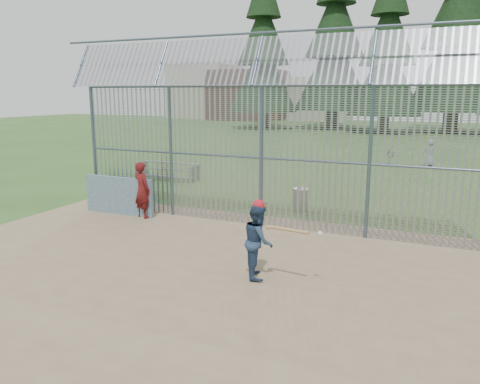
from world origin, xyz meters
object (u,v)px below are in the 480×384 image
at_px(trash_can, 300,199).
at_px(bleacher, 167,170).
at_px(batter, 258,241).
at_px(onlooker, 142,190).
at_px(dugout_wall, 119,195).

distance_m(trash_can, bleacher, 7.78).
bearing_deg(bleacher, trash_can, -23.79).
height_order(batter, onlooker, onlooker).
bearing_deg(bleacher, dugout_wall, -71.54).
bearing_deg(onlooker, dugout_wall, 15.04).
relative_size(onlooker, trash_can, 2.13).
height_order(dugout_wall, onlooker, onlooker).
distance_m(dugout_wall, trash_can, 5.85).
bearing_deg(trash_can, onlooker, -145.81).
height_order(batter, trash_can, batter).
bearing_deg(trash_can, bleacher, 156.21).
height_order(trash_can, bleacher, trash_can).
distance_m(onlooker, bleacher, 6.68).
bearing_deg(dugout_wall, trash_can, 28.52).
relative_size(dugout_wall, trash_can, 3.05).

